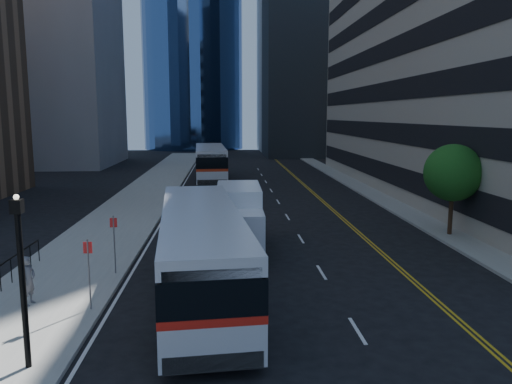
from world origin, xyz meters
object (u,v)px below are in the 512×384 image
(bus_front, at_px, (201,250))
(street_tree, at_px, (453,173))
(box_truck, at_px, (239,217))
(bus_rear, at_px, (210,162))
(pedestrian, at_px, (28,280))
(lamp_post, at_px, (22,274))

(bus_front, bearing_deg, street_tree, 26.82)
(box_truck, bearing_deg, bus_rear, 95.25)
(street_tree, bearing_deg, pedestrian, -154.45)
(box_truck, bearing_deg, bus_front, -102.80)
(bus_rear, relative_size, box_truck, 2.09)
(bus_rear, bearing_deg, street_tree, -64.26)
(street_tree, distance_m, pedestrian, 21.98)
(pedestrian, bearing_deg, box_truck, -33.09)
(pedestrian, bearing_deg, street_tree, -52.26)
(box_truck, bearing_deg, lamp_post, -115.54)
(street_tree, distance_m, lamp_post, 22.82)
(lamp_post, distance_m, bus_front, 7.05)
(bus_front, height_order, bus_rear, bus_rear)
(street_tree, height_order, box_truck, street_tree)
(street_tree, height_order, bus_rear, street_tree)
(street_tree, distance_m, bus_front, 16.19)
(street_tree, height_order, pedestrian, street_tree)
(box_truck, bearing_deg, street_tree, 9.16)
(bus_front, height_order, pedestrian, bus_front)
(street_tree, relative_size, pedestrian, 2.89)
(pedestrian, bearing_deg, lamp_post, -147.57)
(bus_rear, bearing_deg, lamp_post, -98.35)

